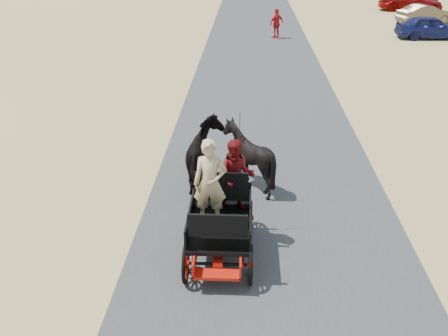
{
  "coord_description": "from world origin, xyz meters",
  "views": [
    {
      "loc": [
        -0.6,
        -9.37,
        6.14
      ],
      "look_at": [
        -1.08,
        0.78,
        1.2
      ],
      "focal_mm": 40.0,
      "sensor_mm": 36.0,
      "label": 1
    }
  ],
  "objects_px": {
    "carriage": "(220,239)",
    "car_b": "(425,14)",
    "horse_right": "(248,157)",
    "car_c": "(411,2)",
    "car_a": "(430,27)",
    "pedestrian": "(277,24)",
    "horse_left": "(205,156)"
  },
  "relations": [
    {
      "from": "carriage",
      "to": "horse_right",
      "type": "height_order",
      "value": "horse_right"
    },
    {
      "from": "carriage",
      "to": "car_b",
      "type": "xyz_separation_m",
      "value": [
        12.76,
        27.79,
        0.28
      ]
    },
    {
      "from": "horse_right",
      "to": "car_c",
      "type": "height_order",
      "value": "horse_right"
    },
    {
      "from": "car_a",
      "to": "car_b",
      "type": "distance_m",
      "value": 5.4
    },
    {
      "from": "horse_left",
      "to": "pedestrian",
      "type": "distance_m",
      "value": 19.45
    },
    {
      "from": "horse_left",
      "to": "pedestrian",
      "type": "height_order",
      "value": "pedestrian"
    },
    {
      "from": "carriage",
      "to": "horse_left",
      "type": "relative_size",
      "value": 1.2
    },
    {
      "from": "horse_right",
      "to": "pedestrian",
      "type": "distance_m",
      "value": 19.32
    },
    {
      "from": "horse_left",
      "to": "car_b",
      "type": "height_order",
      "value": "horse_left"
    },
    {
      "from": "horse_left",
      "to": "car_c",
      "type": "height_order",
      "value": "horse_left"
    },
    {
      "from": "car_a",
      "to": "horse_left",
      "type": "bearing_deg",
      "value": 147.22
    },
    {
      "from": "carriage",
      "to": "car_b",
      "type": "bearing_deg",
      "value": 65.34
    },
    {
      "from": "carriage",
      "to": "pedestrian",
      "type": "bearing_deg",
      "value": 84.35
    },
    {
      "from": "horse_right",
      "to": "car_c",
      "type": "bearing_deg",
      "value": -112.79
    },
    {
      "from": "horse_left",
      "to": "car_c",
      "type": "distance_m",
      "value": 33.62
    },
    {
      "from": "carriage",
      "to": "car_c",
      "type": "bearing_deg",
      "value": 68.25
    },
    {
      "from": "car_b",
      "to": "car_c",
      "type": "xyz_separation_m",
      "value": [
        0.64,
        5.8,
        0.08
      ]
    },
    {
      "from": "carriage",
      "to": "car_a",
      "type": "bearing_deg",
      "value": 63.15
    },
    {
      "from": "carriage",
      "to": "pedestrian",
      "type": "relative_size",
      "value": 1.39
    },
    {
      "from": "horse_left",
      "to": "horse_right",
      "type": "height_order",
      "value": "horse_right"
    },
    {
      "from": "pedestrian",
      "to": "car_c",
      "type": "distance_m",
      "value": 15.94
    },
    {
      "from": "car_b",
      "to": "car_c",
      "type": "distance_m",
      "value": 5.83
    },
    {
      "from": "car_a",
      "to": "car_c",
      "type": "bearing_deg",
      "value": -11.51
    },
    {
      "from": "pedestrian",
      "to": "car_b",
      "type": "distance_m",
      "value": 11.92
    },
    {
      "from": "carriage",
      "to": "horse_left",
      "type": "bearing_deg",
      "value": 100.39
    },
    {
      "from": "car_a",
      "to": "car_b",
      "type": "xyz_separation_m",
      "value": [
        1.34,
        5.23,
        -0.04
      ]
    },
    {
      "from": "pedestrian",
      "to": "car_b",
      "type": "bearing_deg",
      "value": 172.3
    },
    {
      "from": "horse_left",
      "to": "car_a",
      "type": "xyz_separation_m",
      "value": [
        11.97,
        19.56,
        -0.17
      ]
    },
    {
      "from": "pedestrian",
      "to": "car_a",
      "type": "xyz_separation_m",
      "value": [
        9.22,
        0.3,
        -0.18
      ]
    },
    {
      "from": "horse_right",
      "to": "car_c",
      "type": "xyz_separation_m",
      "value": [
        12.85,
        30.59,
        -0.13
      ]
    },
    {
      "from": "car_b",
      "to": "car_c",
      "type": "bearing_deg",
      "value": -26.12
    },
    {
      "from": "carriage",
      "to": "car_c",
      "type": "distance_m",
      "value": 36.16
    }
  ]
}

